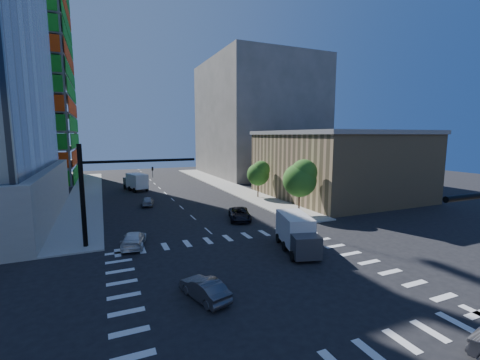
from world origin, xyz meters
TOP-DOWN VIEW (x-y plane):
  - ground at (0.00, 0.00)m, footprint 160.00×160.00m
  - road_markings at (0.00, 0.00)m, footprint 20.00×20.00m
  - sidewalk_ne at (12.50, 40.00)m, footprint 5.00×60.00m
  - sidewalk_nw at (-12.50, 40.00)m, footprint 5.00×60.00m
  - construction_building at (-27.41, 61.93)m, footprint 25.16×34.50m
  - commercial_building at (25.00, 22.00)m, footprint 20.50×22.50m
  - bg_building_ne at (27.00, 55.00)m, footprint 24.00×30.00m
  - signal_mast_nw at (-10.00, 11.50)m, footprint 10.20×0.40m
  - tree_south at (12.63, 13.90)m, footprint 4.16×4.16m
  - tree_north at (12.93, 25.90)m, footprint 3.54×3.52m
  - car_nb_far at (4.76, 14.75)m, footprint 3.73×5.52m
  - car_sb_near at (-7.54, 10.14)m, footprint 2.80×4.87m
  - car_sb_mid at (-4.11, 26.96)m, footprint 2.20×3.99m
  - car_sb_cross at (-4.53, -1.30)m, footprint 2.41×4.16m
  - box_truck_near at (5.21, 3.32)m, footprint 3.88×6.11m
  - box_truck_far at (-4.41, 41.27)m, footprint 3.99×6.29m

SIDE VIEW (x-z plane):
  - ground at x=0.00m, z-range 0.00..0.00m
  - road_markings at x=0.00m, z-range 0.00..0.01m
  - sidewalk_ne at x=12.50m, z-range 0.00..0.15m
  - sidewalk_nw at x=-12.50m, z-range 0.00..0.15m
  - car_sb_mid at x=-4.11m, z-range 0.00..1.28m
  - car_sb_cross at x=-4.53m, z-range 0.00..1.30m
  - car_sb_near at x=-7.54m, z-range 0.00..1.33m
  - car_nb_far at x=4.76m, z-range 0.00..1.41m
  - box_truck_near at x=5.21m, z-range -0.17..2.80m
  - box_truck_far at x=-4.41m, z-range -0.18..2.88m
  - tree_north at x=12.93m, z-range 1.10..6.88m
  - tree_south at x=12.63m, z-range 1.27..8.10m
  - commercial_building at x=25.00m, z-range 0.01..10.61m
  - signal_mast_nw at x=-10.00m, z-range 0.99..9.99m
  - bg_building_ne at x=27.00m, z-range 0.00..28.00m
  - construction_building at x=-27.41m, z-range -10.69..59.91m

